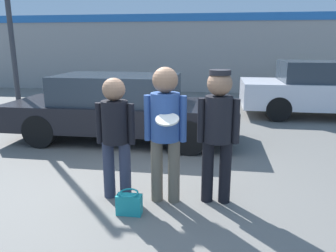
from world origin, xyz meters
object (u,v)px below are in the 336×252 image
Objects in this scene: shrub at (306,84)px; person_right at (218,125)px; person_left at (115,130)px; parked_car_far at (328,89)px; parked_car_near at (121,107)px; handbag at (129,204)px; person_middle_with_frisbee at (165,124)px.

person_right is at bearing -109.74° from shrub.
parked_car_far is (4.28, 5.70, -0.16)m from person_left.
handbag is at bearing -72.18° from parked_car_near.
parked_car_near is 3.27m from handbag.
person_left is at bearing -74.89° from parked_car_near.
handbag is at bearing -113.99° from shrub.
parked_car_far reaches higher than handbag.
person_right is at bearing 25.98° from handbag.
parked_car_near is 15.71× the size of handbag.
shrub reaches higher than handbag.
parked_car_far is at bearing 57.48° from person_middle_with_frisbee.
person_right is at bearing 3.50° from person_left.
person_middle_with_frisbee is 6.78m from parked_car_far.
person_left is 0.34× the size of parked_car_far.
person_middle_with_frisbee is 5.74× the size of handbag.
person_middle_with_frisbee reaches higher than person_left.
person_left is at bearing 179.05° from person_middle_with_frisbee.
parked_car_near is 8.51m from shrub.
person_left is 0.93m from handbag.
person_left is at bearing -116.29° from shrub.
person_middle_with_frisbee is at bearing -122.52° from parked_car_far.
person_right is 1.43m from handbag.
person_middle_with_frisbee reaches higher than shrub.
parked_car_near is (-2.00, 2.57, -0.32)m from person_right.
person_middle_with_frisbee reaches higher than handbag.
person_middle_with_frisbee is 1.02× the size of person_right.
shrub is at bearing 85.12° from parked_car_far.
person_left is 1.61× the size of shrub.
person_middle_with_frisbee is 10.12m from shrub.
person_right reaches higher than shrub.
parked_car_near is 4.79× the size of shrub.
parked_car_far is at bearing -94.88° from shrub.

